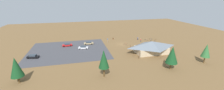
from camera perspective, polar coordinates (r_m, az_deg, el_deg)
The scene contains 22 objects.
ground at distance 73.84m, azimuth 3.67°, elevation 0.33°, with size 160.00×160.00×0.00m, color brown.
parking_lot_asphalt at distance 68.00m, azimuth -16.41°, elevation -1.92°, with size 33.99×29.41×0.05m, color #424247.
bike_pavilion at distance 63.36m, azimuth 15.13°, elevation -0.54°, with size 15.59×9.89×5.10m.
trash_bin at distance 82.31m, azimuth 0.45°, elevation 2.53°, with size 0.60×0.60×0.90m, color brown.
lot_sign at distance 75.93m, azimuth -1.72°, elevation 1.96°, with size 0.56×0.08×2.20m.
pine_center at distance 60.64m, azimuth 32.83°, elevation -1.87°, with size 3.00×3.00×7.04m.
pine_midwest at distance 50.25m, azimuth 22.40°, elevation -3.60°, with size 3.85×3.85×7.70m.
pine_far_west at distance 46.64m, azimuth -33.36°, elevation -7.22°, with size 3.36×3.36×7.50m.
pine_east at distance 41.85m, azimuth -3.23°, elevation -5.50°, with size 3.07×3.07×8.37m.
bicycle_teal_edge_north at distance 73.14m, azimuth 15.11°, elevation -0.13°, with size 1.26×1.22×0.86m.
bicycle_red_yard_left at distance 72.80m, azimuth 5.26°, elevation 0.36°, with size 1.81×0.48×0.85m.
bicycle_orange_front_row at distance 84.02m, azimuth 16.62°, elevation 2.03°, with size 1.34×1.00×0.77m.
bicycle_black_by_bin at distance 81.02m, azimuth 14.95°, elevation 1.59°, with size 1.42×1.07×0.75m.
bicycle_silver_trailside at distance 82.23m, azimuth 13.23°, elevation 1.98°, with size 1.66×0.68×0.85m.
bicycle_white_near_porch at distance 84.25m, azimuth 14.86°, elevation 2.24°, with size 1.22×1.38×0.82m.
bicycle_purple_yard_center at distance 79.80m, azimuth 16.33°, elevation 1.26°, with size 0.48×1.81×0.84m.
car_tan_far_end at distance 74.02m, azimuth -9.08°, elevation 0.77°, with size 4.76×2.19×1.34m.
car_red_aisle_side at distance 73.38m, azimuth -17.04°, elevation 0.07°, with size 4.58×2.01×1.44m.
car_white_mid_lot at distance 67.87m, azimuth -11.12°, elevation -0.93°, with size 4.55×2.60×1.32m.
car_black_by_curb at distance 64.17m, azimuth -28.42°, elevation -3.93°, with size 4.52×2.64×1.35m.
visitor_by_pavilion at distance 82.15m, azimuth 10.04°, elevation 2.53°, with size 0.36×0.38×1.66m.
visitor_near_lot at distance 79.25m, azimuth 11.13°, elevation 1.89°, with size 0.36×0.37×1.64m.
Camera 1 is at (21.64, 67.04, 22.13)m, focal length 23.46 mm.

